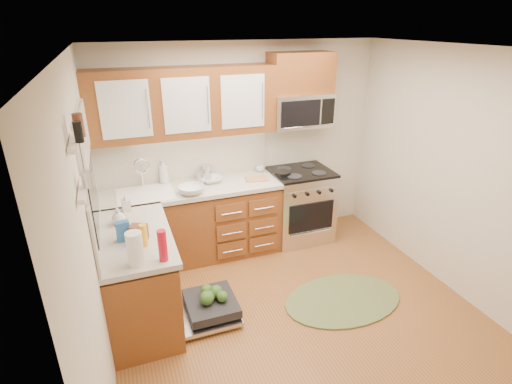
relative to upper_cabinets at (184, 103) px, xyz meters
name	(u,v)px	position (x,y,z in m)	size (l,w,h in m)	color
floor	(299,315)	(0.73, -1.57, -1.88)	(3.50, 3.50, 0.00)	brown
ceiling	(314,50)	(0.73, -1.57, 0.62)	(3.50, 3.50, 0.00)	white
wall_back	(242,147)	(0.73, 0.18, -0.62)	(3.50, 0.04, 2.50)	beige
wall_front	(465,339)	(0.73, -3.33, -0.62)	(3.50, 0.04, 2.50)	beige
wall_left	(91,235)	(-1.02, -1.57, -0.62)	(0.04, 3.50, 2.50)	beige
wall_right	(461,176)	(2.48, -1.57, -0.62)	(0.04, 3.50, 2.50)	beige
base_cabinet_back	(194,225)	(0.00, -0.12, -1.45)	(2.05, 0.60, 0.85)	brown
base_cabinet_left	(140,280)	(-0.72, -1.05, -1.45)	(0.60, 1.25, 0.85)	brown
countertop_back	(192,189)	(0.00, -0.14, -0.97)	(2.07, 0.64, 0.05)	beige
countertop_left	(135,236)	(-0.71, -1.05, -0.97)	(0.64, 1.27, 0.05)	beige
backsplash_back	(185,156)	(0.00, 0.16, -0.67)	(2.05, 0.02, 0.57)	#B8B2A5
backsplash_left	(95,211)	(-1.01, -1.05, -0.67)	(0.02, 1.25, 0.57)	#B8B2A5
upper_cabinets	(184,103)	(0.00, 0.00, 0.00)	(2.05, 0.35, 0.75)	brown
cabinet_over_mw	(301,73)	(1.41, 0.00, 0.26)	(0.76, 0.35, 0.47)	brown
range	(300,205)	(1.41, -0.15, -1.40)	(0.76, 0.64, 0.95)	silver
microwave	(300,110)	(1.41, -0.02, -0.18)	(0.76, 0.38, 0.40)	silver
sink	(147,204)	(-0.52, -0.16, -1.07)	(0.62, 0.50, 0.26)	white
dishwasher	(207,308)	(-0.13, -1.27, -1.77)	(0.70, 0.60, 0.20)	silver
window	(88,174)	(-1.01, -1.07, -0.32)	(0.03, 1.05, 1.05)	white
window_blind	(84,135)	(-0.98, -1.07, 0.00)	(0.02, 0.96, 0.40)	white
shelf_upper	(74,142)	(-0.99, -1.92, 0.17)	(0.04, 0.40, 0.03)	white
shelf_lower	(82,190)	(-0.99, -1.92, -0.12)	(0.04, 0.40, 0.03)	white
rug	(343,300)	(1.26, -1.53, -1.86)	(1.28, 0.83, 0.02)	#5C6B3D
skillet	(282,173)	(1.12, -0.18, -0.90)	(0.22, 0.22, 0.04)	black
stock_pot	(204,176)	(0.18, 0.02, -0.90)	(0.18, 0.18, 0.11)	silver
cutting_board	(257,179)	(0.79, -0.18, -0.94)	(0.26, 0.17, 0.02)	#B57D52
canister	(207,172)	(0.23, 0.07, -0.86)	(0.11, 0.11, 0.18)	silver
paper_towel_roll	(135,249)	(-0.73, -1.56, -0.81)	(0.13, 0.13, 0.28)	white
mustard_bottle	(143,235)	(-0.65, -1.29, -0.85)	(0.06, 0.06, 0.20)	#FAAF1B
red_bottle	(163,246)	(-0.52, -1.57, -0.81)	(0.07, 0.07, 0.27)	red
wooden_box	(139,233)	(-0.68, -1.17, -0.88)	(0.14, 0.10, 0.14)	brown
blue_carton	(123,231)	(-0.81, -1.13, -0.86)	(0.11, 0.07, 0.18)	#235DA4
bowl_a	(212,180)	(0.26, -0.06, -0.92)	(0.25, 0.25, 0.06)	#999999
bowl_b	(192,190)	(-0.04, -0.32, -0.90)	(0.29, 0.29, 0.09)	#999999
cup	(260,168)	(0.93, 0.07, -0.91)	(0.11, 0.11, 0.09)	#999999
soap_bottle_a	(164,171)	(-0.27, 0.10, -0.80)	(0.12, 0.12, 0.30)	#999999
soap_bottle_b	(126,203)	(-0.75, -0.52, -0.86)	(0.08, 0.08, 0.18)	#999999
soap_bottle_c	(118,216)	(-0.83, -0.80, -0.87)	(0.13, 0.13, 0.16)	#999999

